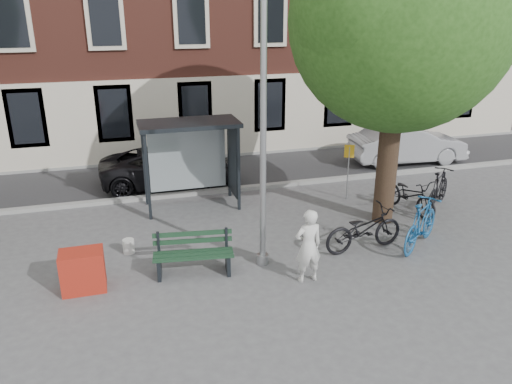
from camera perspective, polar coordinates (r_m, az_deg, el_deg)
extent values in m
plane|color=#4C4C4F|center=(11.90, 0.75, -8.17)|extent=(90.00, 90.00, 0.00)
cube|color=#28282B|center=(18.17, -5.67, 2.09)|extent=(40.00, 4.00, 0.01)
cube|color=gray|center=(16.30, -4.36, 0.15)|extent=(40.00, 0.25, 0.12)
cube|color=gray|center=(20.04, -6.76, 3.97)|extent=(40.00, 0.25, 0.12)
cylinder|color=#9EA0A3|center=(10.79, 0.82, 5.96)|extent=(0.14, 0.14, 6.00)
cylinder|color=#9EA0A3|center=(11.84, 0.75, -7.66)|extent=(0.28, 0.28, 0.24)
cylinder|color=black|center=(14.06, 14.77, 3.24)|extent=(0.56, 0.56, 3.40)
sphere|color=#234B16|center=(13.48, 16.24, 18.43)|extent=(5.60, 5.60, 5.60)
sphere|color=#234B16|center=(12.82, 13.89, 19.91)|extent=(4.20, 4.20, 4.20)
cube|color=#1E2328|center=(14.13, -12.27, 1.61)|extent=(0.08, 0.08, 2.50)
cube|color=#1E2328|center=(14.50, -2.00, 2.57)|extent=(0.08, 0.08, 2.50)
cube|color=#1E2328|center=(15.27, -12.64, 3.01)|extent=(0.08, 0.08, 2.50)
cube|color=#1E2328|center=(15.61, -3.09, 3.87)|extent=(0.08, 0.08, 2.50)
cube|color=#1E2328|center=(14.48, -7.69, 7.75)|extent=(2.85, 1.45, 0.12)
cube|color=#8C999E|center=(15.35, -7.83, 3.90)|extent=(2.34, 0.04, 2.00)
cube|color=#1E2328|center=(15.02, -2.57, 3.70)|extent=(0.12, 1.14, 2.12)
cube|color=#D84C19|center=(15.03, -2.31, 3.72)|extent=(0.02, 0.90, 1.62)
imported|color=silver|center=(10.89, 5.99, -6.15)|extent=(0.64, 0.44, 1.69)
cube|color=#1E2328|center=(11.47, -10.98, -8.42)|extent=(0.16, 0.57, 0.46)
cube|color=#1E2328|center=(11.48, -3.24, -8.02)|extent=(0.16, 0.57, 0.46)
cube|color=#193823|center=(11.17, -7.13, -7.56)|extent=(1.79, 0.36, 0.04)
cube|color=#193823|center=(11.34, -7.16, -7.13)|extent=(1.79, 0.36, 0.04)
cube|color=#193823|center=(11.50, -7.19, -6.70)|extent=(1.79, 0.36, 0.04)
cube|color=#193823|center=(11.50, -7.25, -5.57)|extent=(1.78, 0.29, 0.10)
cube|color=#193823|center=(11.42, -7.29, -4.73)|extent=(1.78, 0.29, 0.10)
imported|color=black|center=(12.59, 12.22, -4.15)|extent=(2.19, 0.96, 1.12)
imported|color=#185188|center=(13.08, 18.35, -3.47)|extent=(2.02, 1.72, 1.25)
imported|color=black|center=(15.24, 17.12, -0.30)|extent=(1.15, 2.14, 1.07)
imported|color=black|center=(15.85, 20.13, 0.36)|extent=(1.88, 1.69, 1.19)
imported|color=black|center=(17.08, -9.78, 2.93)|extent=(4.67, 2.24, 1.29)
imported|color=#A0A1A7|center=(20.11, 16.90, 5.27)|extent=(4.54, 1.88, 1.46)
cube|color=#9D2215|center=(11.29, -19.18, -8.51)|extent=(0.90, 0.60, 0.90)
cylinder|color=silver|center=(12.68, -14.35, -6.03)|extent=(0.31, 0.31, 0.36)
cylinder|color=#9EA0A3|center=(15.70, 10.45, 2.12)|extent=(0.04, 0.04, 1.70)
cube|color=yellow|center=(15.50, 10.62, 4.61)|extent=(0.29, 0.14, 0.40)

